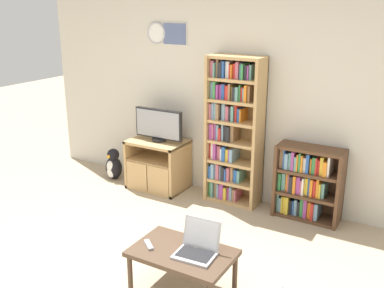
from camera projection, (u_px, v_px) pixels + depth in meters
wall_back at (236, 94)px, 5.39m from camera, size 5.68×0.09×2.60m
tv_stand at (157, 164)px, 5.87m from camera, size 0.74×0.51×0.65m
television at (159, 125)px, 5.71m from camera, size 0.68×0.18×0.42m
bookshelf_tall at (232, 130)px, 5.34m from camera, size 0.65×0.32×1.78m
bookshelf_short at (306, 182)px, 5.04m from camera, size 0.74×0.31×0.85m
coffee_table at (182, 256)px, 3.74m from camera, size 0.85×0.54×0.38m
laptop at (198, 246)px, 3.68m from camera, size 0.34×0.32×0.27m
remote_near_laptop at (149, 245)px, 3.80m from camera, size 0.15×0.14×0.02m
penguin_figurine at (113, 165)px, 6.21m from camera, size 0.23×0.21×0.44m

